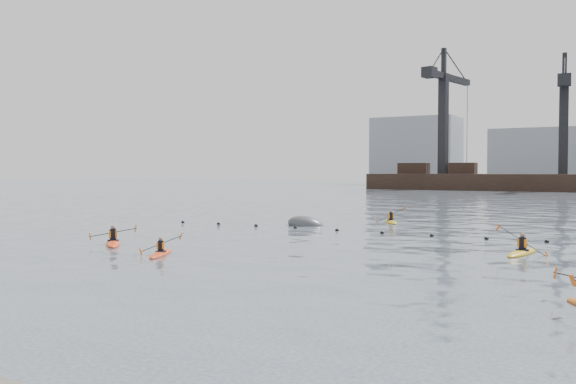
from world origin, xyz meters
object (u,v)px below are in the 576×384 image
kayaker_2 (113,242)px  kayaker_3 (522,252)px  kayaker_5 (391,221)px  kayaker_0 (161,253)px  mooring_buoy (306,226)px

kayaker_2 → kayaker_3: (18.55, 6.27, -0.00)m
kayaker_5 → kayaker_0: bearing=-128.3°
kayaker_5 → mooring_buoy: size_ratio=1.23×
kayaker_2 → kayaker_3: size_ratio=0.85×
kayaker_2 → kayaker_5: (7.84, 19.07, -0.01)m
kayaker_0 → kayaker_2: kayaker_2 is taller
kayaker_2 → kayaker_0: bearing=-65.9°
kayaker_2 → kayaker_5: kayaker_5 is taller
kayaker_3 → kayaker_5: bearing=139.2°
kayaker_5 → mooring_buoy: (-4.17, -5.09, -0.10)m
kayaker_3 → kayaker_5: kayaker_3 is taller
kayaker_0 → kayaker_3: (13.83, 8.10, 0.02)m
kayaker_0 → kayaker_3: size_ratio=0.81×
kayaker_2 → kayaker_5: size_ratio=0.94×
kayaker_2 → kayaker_3: kayaker_3 is taller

